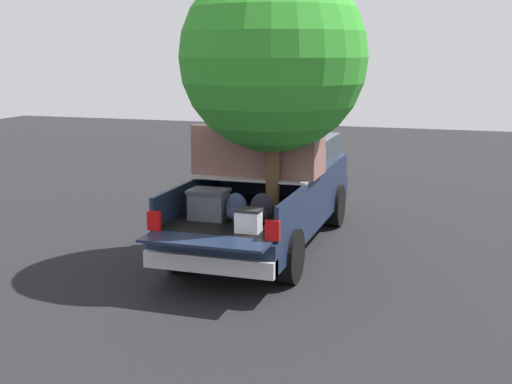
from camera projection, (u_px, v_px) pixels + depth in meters
name	position (u px, v px, depth m)	size (l,w,h in m)	color
ground_plane	(266.00, 246.00, 11.83)	(40.00, 40.00, 0.00)	black
pickup_truck	(272.00, 190.00, 11.95)	(6.05, 2.09, 2.23)	#162138
tree_background	(273.00, 58.00, 10.09)	(2.90, 2.90, 4.76)	brown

